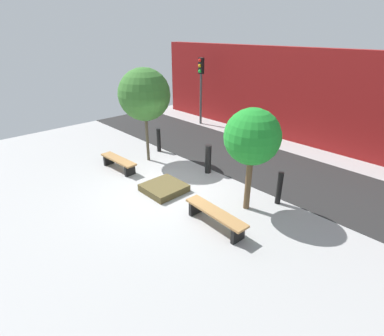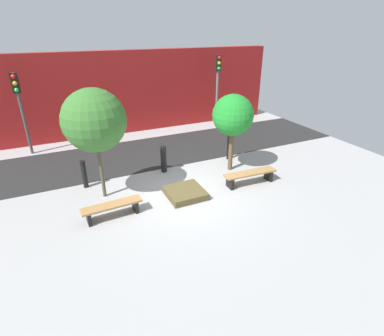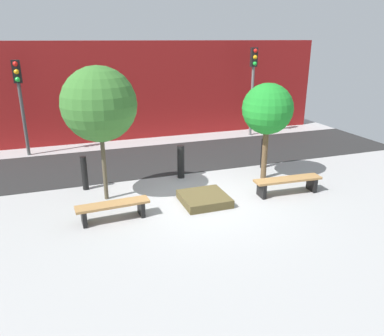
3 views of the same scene
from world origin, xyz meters
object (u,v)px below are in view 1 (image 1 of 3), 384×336
Objects in this scene: bench_left at (119,162)px; tree_behind_left_bench at (144,95)px; bollard_far_left at (159,140)px; traffic_light_west at (201,79)px; bollard_left at (208,159)px; bollard_center at (279,188)px; tree_behind_right_bench at (252,137)px; planter_bed at (164,188)px; bench_right at (215,215)px.

tree_behind_left_bench is (0.00, 1.31, 2.23)m from bench_left.
bollard_far_left is 0.29× the size of traffic_light_west.
tree_behind_left_bench reaches higher than bollard_left.
tree_behind_left_bench is 3.50× the size of bollard_center.
tree_behind_left_bench is at bearing -66.34° from traffic_light_west.
tree_behind_right_bench is at bearing 12.32° from bench_left.
bench_left is 1.69× the size of bollard_left.
traffic_light_west reaches higher than planter_bed.
tree_behind_right_bench is at bearing -118.24° from bollard_center.
bench_left is at bearing -175.20° from planter_bed.
planter_bed is at bearing 178.23° from bench_right.
planter_bed is 3.58m from tree_behind_left_bench.
bollard_far_left is 2.86m from bollard_left.
bench_right is 9.62m from traffic_light_west.
planter_bed is 2.03m from bollard_left.
bench_right is 2.40m from planter_bed.
tree_behind_left_bench is at bearing 167.68° from bench_right.
tree_behind_right_bench is at bearing 93.03° from bench_right.
tree_behind_left_bench is 5.48m from traffic_light_west.
tree_behind_left_bench is at bearing 155.07° from planter_bed.
bollard_center is at bearing 34.85° from planter_bed.
tree_behind_right_bench reaches higher than planter_bed.
bollard_center is (5.24, 0.88, -2.04)m from tree_behind_left_bench.
bench_left is 1.46× the size of planter_bed.
planter_bed is 7.97m from traffic_light_west.
tree_behind_left_bench reaches higher than traffic_light_west.
traffic_light_west is (-1.72, 4.14, 1.86)m from bollard_far_left.
bollard_center reaches higher than planter_bed.
bollard_left is 2.86m from bollard_center.
traffic_light_west reaches higher than bench_left.
planter_bed is at bearing -145.15° from bollard_center.
tree_behind_left_bench reaches higher than tree_behind_right_bench.
bench_right is 5.68m from bollard_far_left.
tree_behind_left_bench is 3.39× the size of bollard_left.
planter_bed is 3.50m from bollard_center.
traffic_light_west is at bearing 126.79° from planter_bed.
bollard_center is at bearing -29.08° from traffic_light_west.
bollard_left reaches higher than planter_bed.
planter_bed is 3.50m from bollard_far_left.
bollard_center is (0.47, 2.19, 0.17)m from bench_right.
bollard_center is (2.86, 0.00, -0.02)m from bollard_left.
tree_behind_right_bench is 2.90× the size of bollard_center.
tree_behind_left_bench is 2.28m from bollard_far_left.
tree_behind_left_bench is 3.55× the size of bollard_far_left.
bollard_far_left is (-0.47, 2.19, 0.18)m from bench_left.
bollard_left is 0.30× the size of traffic_light_west.
tree_behind_left_bench reaches higher than planter_bed.
bollard_center is at bearing 0.00° from bollard_far_left.
bollard_far_left reaches higher than bench_left.
bollard_far_left reaches higher than planter_bed.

